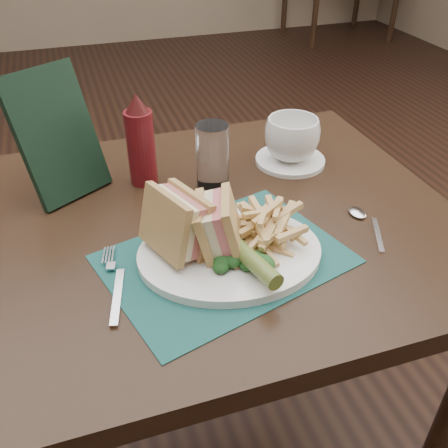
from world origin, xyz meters
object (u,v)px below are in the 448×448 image
sandwich_half_b (205,224)px  coffee_cup (292,139)px  placemat (225,259)px  sandwich_half_a (165,227)px  drinking_glass (212,156)px  ketchup_bottle (140,140)px  check_presenter (57,135)px  plate (230,253)px  saucer (290,160)px  table_main (213,352)px

sandwich_half_b → coffee_cup: 0.37m
placemat → sandwich_half_a: size_ratio=3.45×
placemat → sandwich_half_a: (-0.09, 0.02, 0.07)m
sandwich_half_a → drinking_glass: drinking_glass is taller
sandwich_half_a → coffee_cup: (0.33, 0.25, -0.02)m
ketchup_bottle → sandwich_half_b: bearing=-79.6°
ketchup_bottle → check_presenter: 0.15m
plate → coffee_cup: bearing=57.0°
sandwich_half_b → ketchup_bottle: size_ratio=0.52×
saucer → ketchup_bottle: (-0.32, 0.02, 0.09)m
sandwich_half_a → ketchup_bottle: ketchup_bottle is taller
coffee_cup → drinking_glass: bearing=-167.8°
placemat → ketchup_bottle: bearing=105.0°
plate → ketchup_bottle: bearing=114.1°
sandwich_half_b → coffee_cup: (0.27, 0.26, -0.01)m
table_main → sandwich_half_a: 0.47m
table_main → saucer: bearing=32.9°
sandwich_half_a → coffee_cup: sandwich_half_a is taller
plate → drinking_glass: (0.04, 0.23, 0.06)m
sandwich_half_a → ketchup_bottle: (0.01, 0.27, 0.02)m
sandwich_half_a → drinking_glass: 0.25m
sandwich_half_b → drinking_glass: 0.23m
coffee_cup → plate: bearing=-130.3°
plate → sandwich_half_a: bearing=177.0°
saucer → coffee_cup: size_ratio=1.29×
sandwich_half_a → saucer: size_ratio=0.72×
table_main → saucer: (0.22, 0.14, 0.38)m
table_main → check_presenter: bearing=144.5°
sandwich_half_b → plate: bearing=-0.8°
sandwich_half_b → ketchup_bottle: ketchup_bottle is taller
placemat → check_presenter: 0.40m
placemat → coffee_cup: bearing=48.8°
sandwich_half_a → check_presenter: 0.32m
placemat → sandwich_half_b: bearing=151.2°
sandwich_half_a → saucer: sandwich_half_a is taller
drinking_glass → check_presenter: (-0.28, 0.07, 0.05)m
ketchup_bottle → check_presenter: (-0.15, 0.01, 0.03)m
check_presenter → coffee_cup: bearing=-35.2°
table_main → sandwich_half_b: sandwich_half_b is taller
drinking_glass → table_main: bearing=-108.9°
placemat → sandwich_half_b: (-0.03, 0.02, 0.07)m
placemat → drinking_glass: size_ratio=2.88×
placemat → ketchup_bottle: (-0.08, 0.29, 0.09)m
plate → coffee_cup: coffee_cup is taller
check_presenter → drinking_glass: bearing=-45.7°
placemat → coffee_cup: coffee_cup is taller
saucer → coffee_cup: bearing=0.0°
ketchup_bottle → sandwich_half_a: bearing=-92.8°
sandwich_half_b → drinking_glass: size_ratio=0.74×
placemat → ketchup_bottle: ketchup_bottle is taller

